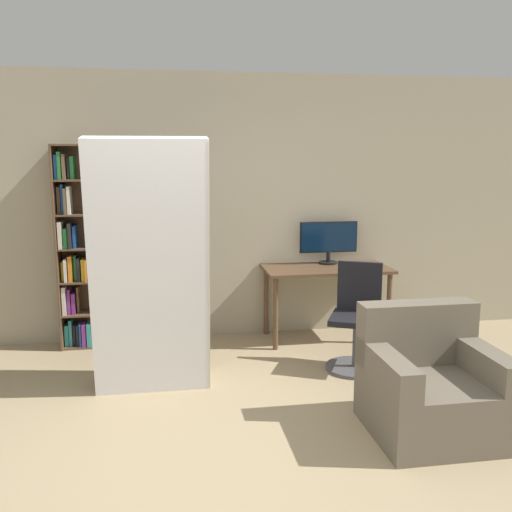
# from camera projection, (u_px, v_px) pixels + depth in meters

# --- Properties ---
(ground_plane) EXTENTS (16.00, 16.00, 0.00)m
(ground_plane) POSITION_uv_depth(u_px,v_px,m) (222.00, 468.00, 3.49)
(ground_plane) COLOR #9E8966
(wall_back) EXTENTS (8.00, 0.06, 2.70)m
(wall_back) POSITION_uv_depth(u_px,v_px,m) (193.00, 208.00, 5.83)
(wall_back) COLOR tan
(wall_back) RESTS_ON ground
(desk) EXTENTS (1.28, 0.63, 0.75)m
(desk) POSITION_uv_depth(u_px,v_px,m) (326.00, 277.00, 5.83)
(desk) COLOR brown
(desk) RESTS_ON ground
(monitor) EXTENTS (0.62, 0.20, 0.44)m
(monitor) POSITION_uv_depth(u_px,v_px,m) (329.00, 239.00, 5.98)
(monitor) COLOR black
(monitor) RESTS_ON desk
(office_chair) EXTENTS (0.59, 0.59, 0.94)m
(office_chair) POSITION_uv_depth(u_px,v_px,m) (357.00, 326.00, 5.07)
(office_chair) COLOR #4C4C51
(office_chair) RESTS_ON ground
(bookshelf) EXTENTS (0.62, 0.29, 1.99)m
(bookshelf) POSITION_uv_depth(u_px,v_px,m) (83.00, 251.00, 5.58)
(bookshelf) COLOR brown
(bookshelf) RESTS_ON ground
(mattress_near) EXTENTS (0.91, 0.45, 2.03)m
(mattress_near) POSITION_uv_depth(u_px,v_px,m) (151.00, 269.00, 4.42)
(mattress_near) COLOR silver
(mattress_near) RESTS_ON ground
(mattress_far) EXTENTS (0.91, 0.31, 2.02)m
(mattress_far) POSITION_uv_depth(u_px,v_px,m) (151.00, 264.00, 4.63)
(mattress_far) COLOR silver
(mattress_far) RESTS_ON ground
(armchair) EXTENTS (0.85, 0.80, 0.85)m
(armchair) POSITION_uv_depth(u_px,v_px,m) (430.00, 386.00, 3.92)
(armchair) COLOR #665B4C
(armchair) RESTS_ON ground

